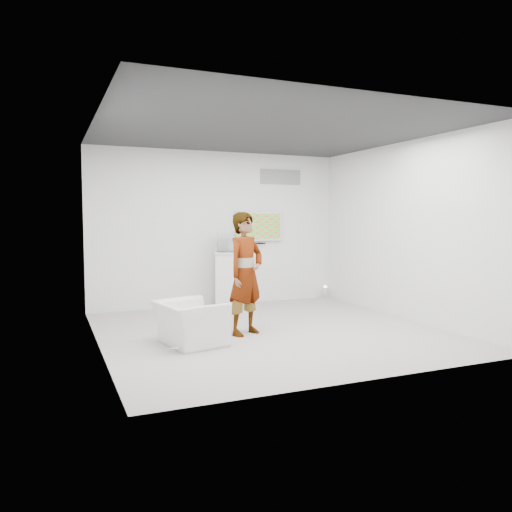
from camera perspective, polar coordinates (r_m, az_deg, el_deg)
name	(u,v)px	position (r m, az deg, el deg)	size (l,w,h in m)	color
room	(271,232)	(7.48, 1.73, 2.71)	(5.01, 5.01, 3.00)	#A3A096
tv	(259,226)	(10.06, 0.33, 3.44)	(1.00, 0.08, 0.60)	silver
logo_decal	(281,177)	(10.33, 2.83, 9.01)	(0.90, 0.02, 0.30)	slate
person	(246,274)	(7.32, -1.19, -2.02)	(0.66, 0.43, 1.80)	silver
armchair	(190,323)	(6.88, -7.54, -7.60)	(0.90, 0.79, 0.59)	silver
pedestal	(228,280)	(9.54, -3.26, -2.73)	(0.52, 0.52, 1.07)	silver
floor_uplight	(325,292)	(10.77, 7.91, -4.12)	(0.17, 0.17, 0.26)	white
vitrine	(227,242)	(9.48, -3.28, 1.58)	(0.36, 0.36, 0.36)	silver
console	(227,246)	(9.48, -3.28, 1.20)	(0.05, 0.17, 0.24)	silver
wii_remote	(249,224)	(7.56, -0.78, 3.67)	(0.03, 0.13, 0.03)	silver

